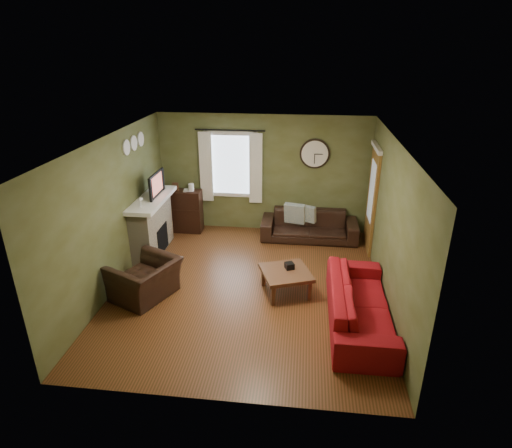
# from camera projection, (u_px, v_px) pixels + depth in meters

# --- Properties ---
(floor) EXTENTS (4.60, 5.20, 0.00)m
(floor) POSITION_uv_depth(u_px,v_px,m) (248.00, 287.00, 7.54)
(floor) COLOR #593118
(floor) RESTS_ON ground
(ceiling) EXTENTS (4.60, 5.20, 0.00)m
(ceiling) POSITION_uv_depth(u_px,v_px,m) (246.00, 141.00, 6.51)
(ceiling) COLOR white
(ceiling) RESTS_ON ground
(wall_left) EXTENTS (0.00, 5.20, 2.60)m
(wall_left) POSITION_uv_depth(u_px,v_px,m) (113.00, 213.00, 7.27)
(wall_left) COLOR #555C31
(wall_left) RESTS_ON ground
(wall_right) EXTENTS (0.00, 5.20, 2.60)m
(wall_right) POSITION_uv_depth(u_px,v_px,m) (391.00, 226.00, 6.78)
(wall_right) COLOR #555C31
(wall_right) RESTS_ON ground
(wall_back) EXTENTS (4.60, 0.00, 2.60)m
(wall_back) POSITION_uv_depth(u_px,v_px,m) (263.00, 174.00, 9.40)
(wall_back) COLOR #555C31
(wall_back) RESTS_ON ground
(wall_front) EXTENTS (4.60, 0.00, 2.60)m
(wall_front) POSITION_uv_depth(u_px,v_px,m) (215.00, 310.00, 4.65)
(wall_front) COLOR #555C31
(wall_front) RESTS_ON ground
(fireplace) EXTENTS (0.40, 1.40, 1.10)m
(fireplace) POSITION_uv_depth(u_px,v_px,m) (152.00, 227.00, 8.60)
(fireplace) COLOR tan
(fireplace) RESTS_ON floor
(firebox) EXTENTS (0.04, 0.60, 0.55)m
(firebox) POSITION_uv_depth(u_px,v_px,m) (162.00, 239.00, 8.67)
(firebox) COLOR black
(firebox) RESTS_ON fireplace
(mantel) EXTENTS (0.58, 1.60, 0.08)m
(mantel) POSITION_uv_depth(u_px,v_px,m) (150.00, 200.00, 8.36)
(mantel) COLOR white
(mantel) RESTS_ON fireplace
(tv) EXTENTS (0.08, 0.60, 0.35)m
(tv) POSITION_uv_depth(u_px,v_px,m) (153.00, 187.00, 8.41)
(tv) COLOR black
(tv) RESTS_ON mantel
(tv_screen) EXTENTS (0.02, 0.62, 0.36)m
(tv_screen) POSITION_uv_depth(u_px,v_px,m) (157.00, 184.00, 8.38)
(tv_screen) COLOR #994C3F
(tv_screen) RESTS_ON mantel
(medallion_left) EXTENTS (0.28, 0.28, 0.03)m
(medallion_left) POSITION_uv_depth(u_px,v_px,m) (126.00, 147.00, 7.62)
(medallion_left) COLOR white
(medallion_left) RESTS_ON wall_left
(medallion_mid) EXTENTS (0.28, 0.28, 0.03)m
(medallion_mid) POSITION_uv_depth(u_px,v_px,m) (134.00, 143.00, 7.94)
(medallion_mid) COLOR white
(medallion_mid) RESTS_ON wall_left
(medallion_right) EXTENTS (0.28, 0.28, 0.03)m
(medallion_right) POSITION_uv_depth(u_px,v_px,m) (141.00, 139.00, 8.26)
(medallion_right) COLOR white
(medallion_right) RESTS_ON wall_left
(window_pane) EXTENTS (1.00, 0.02, 1.30)m
(window_pane) POSITION_uv_depth(u_px,v_px,m) (231.00, 165.00, 9.38)
(window_pane) COLOR silver
(window_pane) RESTS_ON wall_back
(curtain_rod) EXTENTS (0.03, 0.03, 1.50)m
(curtain_rod) POSITION_uv_depth(u_px,v_px,m) (230.00, 130.00, 8.98)
(curtain_rod) COLOR black
(curtain_rod) RESTS_ON wall_back
(curtain_left) EXTENTS (0.28, 0.04, 1.55)m
(curtain_left) POSITION_uv_depth(u_px,v_px,m) (206.00, 167.00, 9.36)
(curtain_left) COLOR silver
(curtain_left) RESTS_ON wall_back
(curtain_right) EXTENTS (0.28, 0.04, 1.55)m
(curtain_right) POSITION_uv_depth(u_px,v_px,m) (256.00, 169.00, 9.25)
(curtain_right) COLOR silver
(curtain_right) RESTS_ON wall_back
(wall_clock) EXTENTS (0.64, 0.06, 0.64)m
(wall_clock) POSITION_uv_depth(u_px,v_px,m) (315.00, 154.00, 9.04)
(wall_clock) COLOR white
(wall_clock) RESTS_ON wall_back
(door) EXTENTS (0.05, 0.90, 2.10)m
(door) POSITION_uv_depth(u_px,v_px,m) (372.00, 201.00, 8.57)
(door) COLOR brown
(door) RESTS_ON floor
(bookshelf) EXTENTS (0.81, 0.35, 0.96)m
(bookshelf) POSITION_uv_depth(u_px,v_px,m) (184.00, 211.00, 9.60)
(bookshelf) COLOR black
(bookshelf) RESTS_ON floor
(book) EXTENTS (0.20, 0.24, 0.02)m
(book) POSITION_uv_depth(u_px,v_px,m) (184.00, 191.00, 9.40)
(book) COLOR #543422
(book) RESTS_ON bookshelf
(sofa_brown) EXTENTS (2.06, 0.81, 0.60)m
(sofa_brown) POSITION_uv_depth(u_px,v_px,m) (309.00, 226.00, 9.29)
(sofa_brown) COLOR black
(sofa_brown) RESTS_ON floor
(pillow_left) EXTENTS (0.38, 0.25, 0.37)m
(pillow_left) POSITION_uv_depth(u_px,v_px,m) (307.00, 214.00, 9.26)
(pillow_left) COLOR #90A09D
(pillow_left) RESTS_ON sofa_brown
(pillow_right) EXTENTS (0.46, 0.23, 0.44)m
(pillow_right) POSITION_uv_depth(u_px,v_px,m) (295.00, 213.00, 9.28)
(pillow_right) COLOR #90A09D
(pillow_right) RESTS_ON sofa_brown
(sofa_red) EXTENTS (0.90, 2.31, 0.67)m
(sofa_red) POSITION_uv_depth(u_px,v_px,m) (360.00, 304.00, 6.47)
(sofa_red) COLOR maroon
(sofa_red) RESTS_ON floor
(armchair) EXTENTS (1.23, 1.30, 0.66)m
(armchair) POSITION_uv_depth(u_px,v_px,m) (145.00, 279.00, 7.14)
(armchair) COLOR black
(armchair) RESTS_ON floor
(coffee_table) EXTENTS (1.00, 1.00, 0.42)m
(coffee_table) POSITION_uv_depth(u_px,v_px,m) (286.00, 282.00, 7.31)
(coffee_table) COLOR #543422
(coffee_table) RESTS_ON floor
(tissue_box) EXTENTS (0.18, 0.18, 0.11)m
(tissue_box) POSITION_uv_depth(u_px,v_px,m) (289.00, 269.00, 7.32)
(tissue_box) COLOR black
(tissue_box) RESTS_ON coffee_table
(wine_glass_a) EXTENTS (0.07, 0.07, 0.20)m
(wine_glass_a) POSITION_uv_depth(u_px,v_px,m) (140.00, 203.00, 7.80)
(wine_glass_a) COLOR white
(wine_glass_a) RESTS_ON mantel
(wine_glass_b) EXTENTS (0.06, 0.06, 0.18)m
(wine_glass_b) POSITION_uv_depth(u_px,v_px,m) (141.00, 202.00, 7.84)
(wine_glass_b) COLOR white
(wine_glass_b) RESTS_ON mantel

